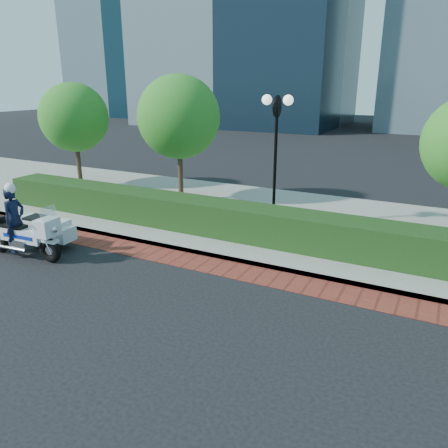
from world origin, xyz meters
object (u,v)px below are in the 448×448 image
at_px(tree_b, 179,117).
at_px(police_motorcycle, 30,228).
at_px(lamppost, 276,140).
at_px(tree_a, 74,117).

height_order(tree_b, police_motorcycle, tree_b).
bearing_deg(lamppost, tree_b, 163.89).
bearing_deg(tree_a, lamppost, -7.41).
bearing_deg(police_motorcycle, tree_a, 120.91).
xyz_separation_m(tree_b, police_motorcycle, (-0.95, -6.51, -2.71)).
bearing_deg(tree_b, police_motorcycle, -98.32).
relative_size(lamppost, police_motorcycle, 1.60).
bearing_deg(tree_b, lamppost, -16.11).
distance_m(tree_b, police_motorcycle, 7.12).
xyz_separation_m(lamppost, tree_a, (-10.00, 1.30, 0.26)).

